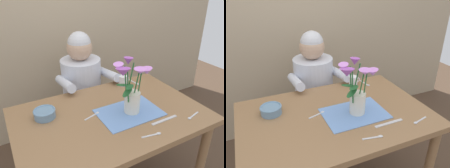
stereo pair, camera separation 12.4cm
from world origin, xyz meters
The scene contains 12 objects.
wood_panel_backdrop centered at (0.00, 1.05, 1.25)m, with size 4.00×0.10×2.50m, color tan.
dining_table centered at (0.00, 0.00, 0.64)m, with size 1.20×0.80×0.74m.
seated_person centered at (0.05, 0.62, 0.56)m, with size 0.45×0.47×1.14m.
striped_placemat centered at (0.11, -0.05, 0.74)m, with size 0.40×0.28×0.01m, color #6B93D1.
flower_vase centered at (0.12, -0.05, 0.91)m, with size 0.27×0.22×0.35m.
ceramic_bowl centered at (-0.38, 0.16, 0.77)m, with size 0.14×0.14×0.06m.
dinner_knife centered at (0.25, -0.23, 0.74)m, with size 0.19×0.02×0.01m, color silver.
coffee_cup centered at (0.29, 0.31, 0.78)m, with size 0.09×0.07×0.08m.
spoon_0 centered at (-0.10, 0.03, 0.74)m, with size 0.12×0.05×0.01m.
spoon_1 centered at (0.42, -0.28, 0.74)m, with size 0.12×0.04×0.01m.
spoon_2 centered at (0.11, -0.31, 0.74)m, with size 0.12×0.04×0.01m.
spoon_3 centered at (0.39, 0.28, 0.74)m, with size 0.03×0.12×0.01m.
Camera 1 is at (-0.58, -1.05, 1.54)m, focal length 35.68 mm.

